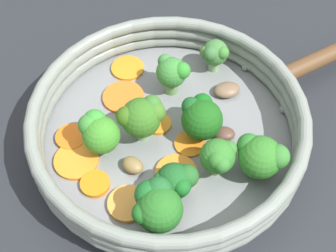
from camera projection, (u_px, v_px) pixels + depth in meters
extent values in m
plane|color=#23262A|center=(168.00, 143.00, 0.52)|extent=(4.00, 4.00, 0.00)
cylinder|color=gray|center=(168.00, 139.00, 0.51)|extent=(0.28, 0.28, 0.02)
torus|color=gray|center=(168.00, 130.00, 0.50)|extent=(0.29, 0.29, 0.01)
torus|color=gray|center=(168.00, 122.00, 0.49)|extent=(0.29, 0.29, 0.01)
torus|color=gray|center=(168.00, 114.00, 0.47)|extent=(0.29, 0.29, 0.01)
cylinder|color=brown|center=(331.00, 54.00, 0.56)|extent=(0.05, 0.18, 0.02)
sphere|color=gray|center=(284.00, 109.00, 0.52)|extent=(0.01, 0.01, 0.01)
sphere|color=gray|center=(245.00, 67.00, 0.55)|extent=(0.01, 0.01, 0.01)
cylinder|color=orange|center=(76.00, 160.00, 0.48)|extent=(0.05, 0.05, 0.00)
cylinder|color=orange|center=(156.00, 125.00, 0.51)|extent=(0.04, 0.04, 0.00)
cylinder|color=orange|center=(97.00, 187.00, 0.46)|extent=(0.04, 0.04, 0.01)
cylinder|color=orange|center=(190.00, 144.00, 0.49)|extent=(0.04, 0.04, 0.00)
cylinder|color=orange|center=(71.00, 137.00, 0.50)|extent=(0.04, 0.04, 0.01)
cylinder|color=orange|center=(124.00, 97.00, 0.53)|extent=(0.06, 0.06, 0.00)
cylinder|color=orange|center=(128.00, 68.00, 0.56)|extent=(0.05, 0.05, 0.00)
cylinder|color=orange|center=(176.00, 173.00, 0.47)|extent=(0.05, 0.05, 0.00)
cylinder|color=#F0983C|center=(128.00, 204.00, 0.45)|extent=(0.06, 0.06, 0.01)
cylinder|color=#6C9754|center=(171.00, 84.00, 0.53)|extent=(0.02, 0.02, 0.02)
sphere|color=#387F33|center=(171.00, 72.00, 0.51)|extent=(0.03, 0.03, 0.03)
sphere|color=#2F882A|center=(182.00, 71.00, 0.51)|extent=(0.02, 0.02, 0.02)
sphere|color=#3C7E3A|center=(165.00, 61.00, 0.51)|extent=(0.02, 0.02, 0.02)
cylinder|color=#7F9760|center=(160.00, 219.00, 0.43)|extent=(0.01, 0.01, 0.02)
sphere|color=#256922|center=(159.00, 209.00, 0.42)|extent=(0.04, 0.04, 0.04)
sphere|color=#1F5F2B|center=(158.00, 190.00, 0.42)|extent=(0.03, 0.03, 0.03)
sphere|color=#206621|center=(143.00, 213.00, 0.41)|extent=(0.02, 0.02, 0.02)
sphere|color=#1C6627|center=(149.00, 195.00, 0.42)|extent=(0.03, 0.03, 0.03)
cylinder|color=#86A465|center=(174.00, 189.00, 0.46)|extent=(0.01, 0.01, 0.01)
sphere|color=#1C5924|center=(174.00, 181.00, 0.44)|extent=(0.04, 0.04, 0.04)
sphere|color=#186121|center=(182.00, 187.00, 0.43)|extent=(0.02, 0.02, 0.02)
sphere|color=#1A621D|center=(161.00, 181.00, 0.44)|extent=(0.02, 0.02, 0.02)
sphere|color=#235F26|center=(187.00, 176.00, 0.44)|extent=(0.02, 0.02, 0.02)
cylinder|color=#649847|center=(257.00, 168.00, 0.47)|extent=(0.01, 0.01, 0.02)
sphere|color=#307725|center=(260.00, 157.00, 0.45)|extent=(0.04, 0.04, 0.04)
sphere|color=#316F30|center=(277.00, 155.00, 0.45)|extent=(0.02, 0.02, 0.02)
sphere|color=#2B7629|center=(249.00, 145.00, 0.46)|extent=(0.02, 0.02, 0.02)
sphere|color=#33792D|center=(277.00, 157.00, 0.44)|extent=(0.02, 0.02, 0.02)
cylinder|color=#75A65E|center=(142.00, 130.00, 0.49)|extent=(0.01, 0.01, 0.02)
sphere|color=#346C1F|center=(141.00, 118.00, 0.48)|extent=(0.04, 0.04, 0.04)
sphere|color=#376317|center=(126.00, 116.00, 0.47)|extent=(0.02, 0.02, 0.02)
sphere|color=#3D6F23|center=(155.00, 112.00, 0.47)|extent=(0.02, 0.02, 0.02)
sphere|color=#376F29|center=(152.00, 105.00, 0.47)|extent=(0.02, 0.02, 0.02)
cylinder|color=#698D52|center=(103.00, 146.00, 0.48)|extent=(0.01, 0.01, 0.02)
sphere|color=#3B8827|center=(101.00, 135.00, 0.47)|extent=(0.04, 0.04, 0.04)
sphere|color=#388330|center=(89.00, 125.00, 0.47)|extent=(0.02, 0.02, 0.02)
sphere|color=green|center=(95.00, 121.00, 0.47)|extent=(0.02, 0.02, 0.02)
cylinder|color=#85B06F|center=(214.00, 63.00, 0.55)|extent=(0.01, 0.01, 0.02)
sphere|color=#3D7536|center=(215.00, 52.00, 0.54)|extent=(0.03, 0.03, 0.03)
sphere|color=#476F34|center=(206.00, 52.00, 0.53)|extent=(0.02, 0.02, 0.02)
sphere|color=#376C37|center=(210.00, 54.00, 0.53)|extent=(0.02, 0.02, 0.02)
sphere|color=#3C7D31|center=(223.00, 53.00, 0.53)|extent=(0.01, 0.01, 0.01)
cylinder|color=#719B57|center=(216.00, 166.00, 0.47)|extent=(0.01, 0.01, 0.02)
sphere|color=#31762A|center=(217.00, 156.00, 0.45)|extent=(0.04, 0.04, 0.04)
sphere|color=#36742F|center=(228.00, 149.00, 0.45)|extent=(0.02, 0.02, 0.02)
sphere|color=#32772D|center=(223.00, 163.00, 0.44)|extent=(0.02, 0.02, 0.02)
sphere|color=#317529|center=(214.00, 162.00, 0.44)|extent=(0.02, 0.02, 0.02)
cylinder|color=olive|center=(201.00, 131.00, 0.50)|extent=(0.02, 0.02, 0.02)
sphere|color=#1A5817|center=(202.00, 120.00, 0.48)|extent=(0.04, 0.04, 0.04)
sphere|color=#18531F|center=(191.00, 107.00, 0.48)|extent=(0.02, 0.02, 0.02)
sphere|color=#126218|center=(202.00, 104.00, 0.48)|extent=(0.02, 0.02, 0.02)
ellipsoid|color=brown|center=(224.00, 134.00, 0.50)|extent=(0.03, 0.03, 0.01)
ellipsoid|color=brown|center=(225.00, 88.00, 0.53)|extent=(0.03, 0.04, 0.01)
ellipsoid|color=olive|center=(133.00, 165.00, 0.47)|extent=(0.03, 0.02, 0.01)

